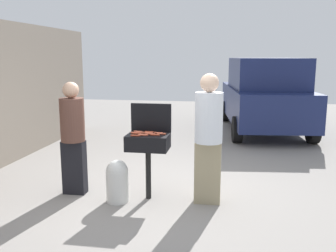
{
  "coord_description": "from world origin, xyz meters",
  "views": [
    {
      "loc": [
        1.09,
        -5.21,
        2.06
      ],
      "look_at": [
        0.14,
        0.4,
        1.0
      ],
      "focal_mm": 39.9,
      "sensor_mm": 36.0,
      "label": 1
    }
  ],
  "objects_px": {
    "hot_dog_2": "(149,132)",
    "hot_dog_11": "(148,133)",
    "bbq_grill": "(148,144)",
    "hot_dog_5": "(144,135)",
    "hot_dog_8": "(155,135)",
    "hot_dog_6": "(159,133)",
    "hot_dog_10": "(143,135)",
    "hot_dog_0": "(149,133)",
    "hot_dog_7": "(135,133)",
    "hot_dog_12": "(138,132)",
    "hot_dog_13": "(161,134)",
    "person_left": "(73,134)",
    "hot_dog_1": "(135,136)",
    "parked_minivan": "(264,94)",
    "hot_dog_4": "(140,132)",
    "hot_dog_9": "(137,133)",
    "propane_tank": "(117,180)",
    "hot_dog_3": "(151,134)",
    "person_right": "(208,134)"
  },
  "relations": [
    {
      "from": "hot_dog_0",
      "to": "hot_dog_8",
      "type": "xyz_separation_m",
      "value": [
        0.1,
        -0.09,
        0.0
      ]
    },
    {
      "from": "person_right",
      "to": "bbq_grill",
      "type": "bearing_deg",
      "value": -11.01
    },
    {
      "from": "parked_minivan",
      "to": "hot_dog_1",
      "type": "bearing_deg",
      "value": 62.34
    },
    {
      "from": "hot_dog_13",
      "to": "parked_minivan",
      "type": "relative_size",
      "value": 0.03
    },
    {
      "from": "hot_dog_0",
      "to": "hot_dog_7",
      "type": "height_order",
      "value": "same"
    },
    {
      "from": "hot_dog_8",
      "to": "parked_minivan",
      "type": "bearing_deg",
      "value": 70.67
    },
    {
      "from": "bbq_grill",
      "to": "hot_dog_5",
      "type": "relative_size",
      "value": 7.4
    },
    {
      "from": "hot_dog_2",
      "to": "parked_minivan",
      "type": "height_order",
      "value": "parked_minivan"
    },
    {
      "from": "hot_dog_0",
      "to": "hot_dog_3",
      "type": "distance_m",
      "value": 0.05
    },
    {
      "from": "hot_dog_1",
      "to": "hot_dog_11",
      "type": "distance_m",
      "value": 0.26
    },
    {
      "from": "propane_tank",
      "to": "parked_minivan",
      "type": "height_order",
      "value": "parked_minivan"
    },
    {
      "from": "hot_dog_6",
      "to": "parked_minivan",
      "type": "height_order",
      "value": "parked_minivan"
    },
    {
      "from": "hot_dog_3",
      "to": "person_left",
      "type": "distance_m",
      "value": 1.2
    },
    {
      "from": "hot_dog_12",
      "to": "hot_dog_13",
      "type": "bearing_deg",
      "value": -14.39
    },
    {
      "from": "hot_dog_5",
      "to": "person_left",
      "type": "relative_size",
      "value": 0.08
    },
    {
      "from": "hot_dog_6",
      "to": "parked_minivan",
      "type": "bearing_deg",
      "value": 70.47
    },
    {
      "from": "hot_dog_10",
      "to": "hot_dog_11",
      "type": "height_order",
      "value": "same"
    },
    {
      "from": "hot_dog_1",
      "to": "propane_tank",
      "type": "relative_size",
      "value": 0.21
    },
    {
      "from": "hot_dog_0",
      "to": "hot_dog_4",
      "type": "height_order",
      "value": "same"
    },
    {
      "from": "hot_dog_2",
      "to": "hot_dog_8",
      "type": "height_order",
      "value": "same"
    },
    {
      "from": "hot_dog_11",
      "to": "parked_minivan",
      "type": "relative_size",
      "value": 0.03
    },
    {
      "from": "hot_dog_1",
      "to": "hot_dog_2",
      "type": "height_order",
      "value": "same"
    },
    {
      "from": "hot_dog_11",
      "to": "person_right",
      "type": "xyz_separation_m",
      "value": [
        0.87,
        -0.07,
        0.02
      ]
    },
    {
      "from": "hot_dog_6",
      "to": "hot_dog_10",
      "type": "bearing_deg",
      "value": -136.78
    },
    {
      "from": "hot_dog_5",
      "to": "hot_dog_6",
      "type": "relative_size",
      "value": 1.0
    },
    {
      "from": "hot_dog_9",
      "to": "hot_dog_12",
      "type": "height_order",
      "value": "same"
    },
    {
      "from": "hot_dog_7",
      "to": "hot_dog_0",
      "type": "bearing_deg",
      "value": 1.01
    },
    {
      "from": "hot_dog_5",
      "to": "hot_dog_11",
      "type": "bearing_deg",
      "value": 73.43
    },
    {
      "from": "hot_dog_4",
      "to": "bbq_grill",
      "type": "bearing_deg",
      "value": -24.06
    },
    {
      "from": "hot_dog_2",
      "to": "parked_minivan",
      "type": "distance_m",
      "value": 5.77
    },
    {
      "from": "hot_dog_10",
      "to": "person_right",
      "type": "relative_size",
      "value": 0.07
    },
    {
      "from": "hot_dog_7",
      "to": "hot_dog_11",
      "type": "bearing_deg",
      "value": 11.83
    },
    {
      "from": "propane_tank",
      "to": "hot_dog_1",
      "type": "bearing_deg",
      "value": 8.54
    },
    {
      "from": "hot_dog_9",
      "to": "hot_dog_7",
      "type": "bearing_deg",
      "value": 139.46
    },
    {
      "from": "hot_dog_0",
      "to": "person_right",
      "type": "distance_m",
      "value": 0.85
    },
    {
      "from": "hot_dog_0",
      "to": "hot_dog_7",
      "type": "bearing_deg",
      "value": -178.99
    },
    {
      "from": "hot_dog_2",
      "to": "hot_dog_11",
      "type": "height_order",
      "value": "same"
    },
    {
      "from": "hot_dog_12",
      "to": "parked_minivan",
      "type": "bearing_deg",
      "value": 67.38
    },
    {
      "from": "hot_dog_2",
      "to": "hot_dog_8",
      "type": "bearing_deg",
      "value": -55.73
    },
    {
      "from": "hot_dog_11",
      "to": "hot_dog_12",
      "type": "distance_m",
      "value": 0.18
    },
    {
      "from": "hot_dog_2",
      "to": "person_left",
      "type": "relative_size",
      "value": 0.08
    },
    {
      "from": "hot_dog_2",
      "to": "hot_dog_9",
      "type": "height_order",
      "value": "same"
    },
    {
      "from": "hot_dog_4",
      "to": "hot_dog_8",
      "type": "relative_size",
      "value": 1.0
    },
    {
      "from": "hot_dog_6",
      "to": "hot_dog_3",
      "type": "bearing_deg",
      "value": -139.73
    },
    {
      "from": "hot_dog_0",
      "to": "hot_dog_11",
      "type": "xyz_separation_m",
      "value": [
        -0.02,
        0.04,
        0.0
      ]
    },
    {
      "from": "bbq_grill",
      "to": "hot_dog_8",
      "type": "xyz_separation_m",
      "value": [
        0.12,
        -0.07,
        0.16
      ]
    },
    {
      "from": "bbq_grill",
      "to": "hot_dog_6",
      "type": "xyz_separation_m",
      "value": [
        0.14,
        0.07,
        0.16
      ]
    },
    {
      "from": "hot_dog_4",
      "to": "hot_dog_11",
      "type": "bearing_deg",
      "value": -0.72
    },
    {
      "from": "hot_dog_4",
      "to": "person_left",
      "type": "height_order",
      "value": "person_left"
    },
    {
      "from": "hot_dog_6",
      "to": "propane_tank",
      "type": "height_order",
      "value": "hot_dog_6"
    }
  ]
}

